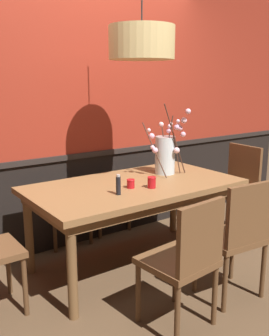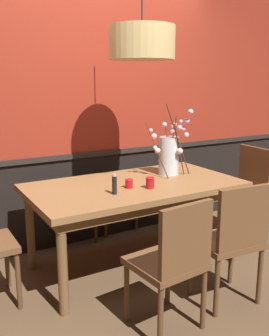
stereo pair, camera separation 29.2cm
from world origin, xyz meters
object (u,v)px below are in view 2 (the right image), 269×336
at_px(vase_with_blossoms, 169,155).
at_px(chair_far_side_right, 110,182).
at_px(pendant_lamp, 142,43).
at_px(chair_far_side_left, 69,189).
at_px(chair_near_side_right, 233,237).
at_px(chair_head_east_end, 245,186).
at_px(candle_holder_nearer_edge, 150,183).
at_px(condiment_bottle, 114,185).
at_px(candle_holder_nearer_center, 129,183).
at_px(chair_near_side_left, 173,259).
at_px(dining_table, 134,193).

bearing_deg(vase_with_blossoms, chair_far_side_right, 103.96).
bearing_deg(pendant_lamp, vase_with_blossoms, 18.71).
bearing_deg(chair_far_side_left, chair_near_side_right, -72.64).
distance_m(chair_head_east_end, candle_holder_nearer_edge, 1.36).
distance_m(chair_far_side_right, condiment_bottle, 1.27).
bearing_deg(candle_holder_nearer_center, chair_near_side_left, -100.31).
relative_size(chair_far_side_left, chair_near_side_right, 1.01).
bearing_deg(condiment_bottle, chair_far_side_right, 64.86).
relative_size(vase_with_blossoms, pendant_lamp, 0.69).
bearing_deg(chair_near_side_left, vase_with_blossoms, 55.98).
bearing_deg(candle_holder_nearer_center, chair_head_east_end, 4.87).
height_order(chair_head_east_end, chair_near_side_left, chair_head_east_end).
xyz_separation_m(condiment_bottle, pendant_lamp, (0.35, 0.18, 1.06)).
distance_m(dining_table, candle_holder_nearer_edge, 0.24).
bearing_deg(chair_near_side_right, pendant_lamp, 105.29).
xyz_separation_m(chair_far_side_right, candle_holder_nearer_center, (-0.34, -1.02, 0.27)).
distance_m(dining_table, chair_near_side_left, 0.96).
xyz_separation_m(chair_head_east_end, candle_holder_nearer_center, (-1.45, -0.12, 0.26)).
bearing_deg(candle_holder_nearer_center, pendant_lamp, 26.04).
distance_m(dining_table, pendant_lamp, 1.22).
relative_size(dining_table, chair_near_side_right, 1.95).
bearing_deg(condiment_bottle, chair_head_east_end, 7.63).
bearing_deg(pendant_lamp, chair_near_side_right, -74.71).
bearing_deg(candle_holder_nearer_center, vase_with_blossoms, 21.03).
height_order(chair_head_east_end, candle_holder_nearer_center, chair_head_east_end).
bearing_deg(chair_far_side_right, chair_near_side_right, -88.11).
bearing_deg(chair_head_east_end, candle_holder_nearer_edge, -170.52).
distance_m(vase_with_blossoms, candle_holder_nearer_center, 0.60).
bearing_deg(vase_with_blossoms, chair_head_east_end, -5.34).
distance_m(chair_head_east_end, candle_holder_nearer_center, 1.48).
distance_m(chair_near_side_right, pendant_lamp, 1.63).
xyz_separation_m(chair_far_side_left, condiment_bottle, (-0.03, -1.07, 0.31)).
bearing_deg(condiment_bottle, chair_far_side_left, 88.14).
xyz_separation_m(chair_near_side_right, candle_holder_nearer_edge, (-0.26, 0.68, 0.27)).
xyz_separation_m(vase_with_blossoms, pendant_lamp, (-0.38, -0.13, 0.95)).
distance_m(dining_table, chair_far_side_right, 0.96).
bearing_deg(chair_far_side_left, dining_table, -73.60).
relative_size(candle_holder_nearer_edge, condiment_bottle, 0.58).
height_order(chair_near_side_right, condiment_bottle, chair_near_side_right).
distance_m(condiment_bottle, pendant_lamp, 1.13).
xyz_separation_m(chair_head_east_end, chair_near_side_left, (-1.60, -0.94, -0.02)).
bearing_deg(chair_far_side_right, chair_far_side_left, -174.84).
xyz_separation_m(chair_far_side_right, pendant_lamp, (-0.18, -0.94, 1.37)).
relative_size(candle_holder_nearer_center, condiment_bottle, 0.46).
relative_size(chair_head_east_end, chair_near_side_left, 1.03).
bearing_deg(chair_head_east_end, chair_far_side_right, 141.13).
bearing_deg(dining_table, vase_with_blossoms, 14.04).
bearing_deg(condiment_bottle, candle_holder_nearer_edge, -0.06).
xyz_separation_m(vase_with_blossoms, candle_holder_nearer_center, (-0.54, -0.21, -0.15)).
distance_m(chair_far_side_left, candle_holder_nearer_center, 1.02).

